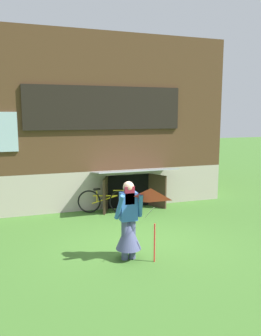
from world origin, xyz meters
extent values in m
plane|color=#3D6B28|center=(0.00, 0.00, 0.00)|extent=(60.00, 60.00, 0.00)
cube|color=#ADA393|center=(0.00, 5.77, 0.61)|extent=(8.12, 5.54, 1.22)
cube|color=#4C331E|center=(0.00, 5.77, 3.30)|extent=(8.12, 5.54, 4.16)
cube|color=black|center=(0.00, 2.96, 3.14)|extent=(4.79, 0.08, 1.28)
cube|color=#9EB7C6|center=(0.00, 2.98, 3.14)|extent=(4.63, 0.04, 1.16)
cube|color=#9EB7C6|center=(-2.98, 2.97, 2.46)|extent=(0.90, 0.06, 1.10)
cube|color=black|center=(0.76, 2.98, 0.53)|extent=(1.40, 0.03, 1.05)
cube|color=#3D2B1E|center=(-0.09, 2.70, 0.53)|extent=(0.33, 0.67, 1.05)
cube|color=#3D2B1E|center=(1.61, 2.70, 0.53)|extent=(0.40, 0.64, 1.05)
cube|color=gray|center=(0.76, 2.45, 1.27)|extent=(2.46, 1.09, 0.18)
cylinder|color=#474C75|center=(-0.58, -0.78, 0.41)|extent=(0.14, 0.14, 0.82)
cylinder|color=#474C75|center=(-0.42, -0.78, 0.41)|extent=(0.14, 0.14, 0.82)
cone|color=#474C75|center=(-0.50, -0.78, 0.53)|extent=(0.52, 0.52, 0.62)
cube|color=#3366B7|center=(-0.50, -0.78, 1.11)|extent=(0.34, 0.20, 0.58)
cylinder|color=#3366B7|center=(-0.72, -0.88, 1.14)|extent=(0.17, 0.33, 0.54)
cylinder|color=#3366B7|center=(-0.28, -0.88, 1.14)|extent=(0.17, 0.33, 0.54)
cube|color=maroon|center=(-0.50, -0.84, 1.35)|extent=(0.20, 0.08, 0.36)
sphere|color=#D8AD8E|center=(-0.50, -0.78, 1.52)|extent=(0.22, 0.22, 0.22)
pyramid|color=red|center=(-0.22, -1.29, 1.25)|extent=(0.84, 0.73, 0.42)
cylinder|color=beige|center=(-0.15, -1.03, 1.01)|extent=(0.01, 0.50, 0.36)
cylinder|color=red|center=(-0.05, -1.08, 0.40)|extent=(0.03, 0.03, 0.80)
torus|color=black|center=(0.31, 2.44, 0.35)|extent=(0.68, 0.26, 0.70)
torus|color=black|center=(-0.59, 2.73, 0.35)|extent=(0.68, 0.26, 0.70)
cylinder|color=gold|center=(-0.14, 2.59, 0.53)|extent=(0.69, 0.25, 0.04)
cylinder|color=gold|center=(-0.14, 2.59, 0.41)|extent=(0.75, 0.27, 0.28)
cylinder|color=gold|center=(-0.36, 2.66, 0.53)|extent=(0.04, 0.04, 0.39)
cube|color=black|center=(-0.36, 2.66, 0.72)|extent=(0.20, 0.08, 0.05)
cylinder|color=gold|center=(0.31, 2.44, 0.69)|extent=(0.43, 0.16, 0.03)
camera|label=1|loc=(-2.57, -7.06, 2.94)|focal=36.26mm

